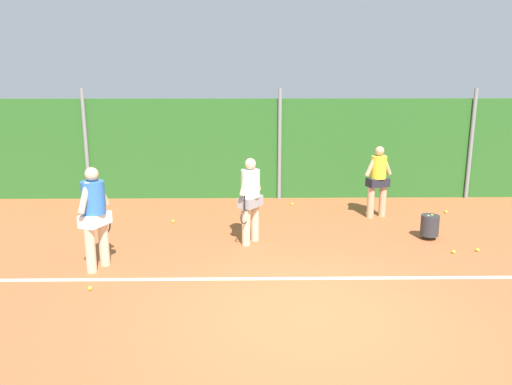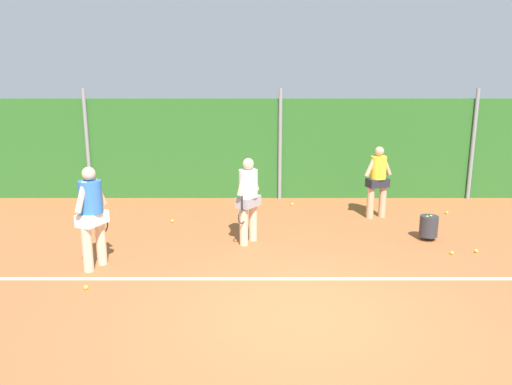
{
  "view_description": "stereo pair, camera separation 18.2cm",
  "coord_description": "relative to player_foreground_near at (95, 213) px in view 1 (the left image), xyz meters",
  "views": [
    {
      "loc": [
        -0.82,
        -6.24,
        3.23
      ],
      "look_at": [
        -0.67,
        3.27,
        0.98
      ],
      "focal_mm": 34.78,
      "sensor_mm": 36.0,
      "label": 1
    },
    {
      "loc": [
        -0.63,
        -6.24,
        3.23
      ],
      "look_at": [
        -0.67,
        3.27,
        0.98
      ],
      "focal_mm": 34.78,
      "sensor_mm": 36.0,
      "label": 2
    }
  ],
  "objects": [
    {
      "name": "player_foreground_near",
      "position": [
        0.0,
        0.0,
        0.0
      ],
      "size": [
        0.48,
        0.78,
        1.77
      ],
      "rotation": [
        0.0,
        0.0,
        1.17
      ],
      "color": "beige",
      "rests_on": "ground_plane"
    },
    {
      "name": "hedge_fence_backdrop",
      "position": [
        3.4,
        5.1,
        0.33
      ],
      "size": [
        17.6,
        0.25,
        2.64
      ],
      "primitive_type": "cube",
      "color": "#286023",
      "rests_on": "ground_plane"
    },
    {
      "name": "tennis_ball_5",
      "position": [
        6.89,
        0.73,
        -0.96
      ],
      "size": [
        0.07,
        0.07,
        0.07
      ],
      "primitive_type": "sphere",
      "color": "#CCDB33",
      "rests_on": "ground_plane"
    },
    {
      "name": "tennis_ball_2",
      "position": [
        6.4,
        0.63,
        -0.96
      ],
      "size": [
        0.07,
        0.07,
        0.07
      ],
      "primitive_type": "sphere",
      "color": "#CCDB33",
      "rests_on": "ground_plane"
    },
    {
      "name": "player_backcourt_far",
      "position": [
        5.57,
        3.1,
        -0.05
      ],
      "size": [
        0.67,
        0.43,
        1.67
      ],
      "rotation": [
        0.0,
        0.0,
        3.47
      ],
      "color": "tan",
      "rests_on": "ground_plane"
    },
    {
      "name": "tennis_ball_3",
      "position": [
        0.13,
        -0.9,
        -0.96
      ],
      "size": [
        0.07,
        0.07,
        0.07
      ],
      "primitive_type": "sphere",
      "color": "#CCDB33",
      "rests_on": "ground_plane"
    },
    {
      "name": "ball_hopper",
      "position": [
        6.23,
        1.47,
        -0.7
      ],
      "size": [
        0.36,
        0.36,
        0.51
      ],
      "color": "#2D2D33",
      "rests_on": "ground_plane"
    },
    {
      "name": "ground_plane",
      "position": [
        3.4,
        0.23,
        -0.99
      ],
      "size": [
        27.1,
        27.1,
        0.0
      ],
      "primitive_type": "plane",
      "color": "#A85B33"
    },
    {
      "name": "tennis_ball_6",
      "position": [
        7.34,
        3.4,
        -0.96
      ],
      "size": [
        0.07,
        0.07,
        0.07
      ],
      "primitive_type": "sphere",
      "color": "#CCDB33",
      "rests_on": "ground_plane"
    },
    {
      "name": "player_midcourt",
      "position": [
        2.62,
        1.31,
        -0.04
      ],
      "size": [
        0.51,
        0.71,
        1.69
      ],
      "rotation": [
        0.0,
        0.0,
        4.15
      ],
      "color": "beige",
      "rests_on": "ground_plane"
    },
    {
      "name": "fence_post_right",
      "position": [
        8.48,
        4.93,
        0.47
      ],
      "size": [
        0.1,
        0.1,
        2.92
      ],
      "primitive_type": "cylinder",
      "color": "gray",
      "rests_on": "ground_plane"
    },
    {
      "name": "court_baseline_paint",
      "position": [
        3.4,
        -0.5,
        -0.98
      ],
      "size": [
        12.86,
        0.1,
        0.01
      ],
      "primitive_type": "cube",
      "color": "white",
      "rests_on": "ground_plane"
    },
    {
      "name": "fence_post_left",
      "position": [
        -1.68,
        4.93,
        0.47
      ],
      "size": [
        0.1,
        0.1,
        2.92
      ],
      "primitive_type": "cylinder",
      "color": "gray",
      "rests_on": "ground_plane"
    },
    {
      "name": "tennis_ball_4",
      "position": [
        0.87,
        2.69,
        -0.96
      ],
      "size": [
        0.07,
        0.07,
        0.07
      ],
      "primitive_type": "sphere",
      "color": "#CCDB33",
      "rests_on": "ground_plane"
    },
    {
      "name": "tennis_ball_1",
      "position": [
        3.69,
        4.2,
        -0.96
      ],
      "size": [
        0.07,
        0.07,
        0.07
      ],
      "primitive_type": "sphere",
      "color": "#CCDB33",
      "rests_on": "ground_plane"
    },
    {
      "name": "fence_post_center",
      "position": [
        3.4,
        4.93,
        0.47
      ],
      "size": [
        0.1,
        0.1,
        2.92
      ],
      "primitive_type": "cylinder",
      "color": "gray",
      "rests_on": "ground_plane"
    },
    {
      "name": "tennis_ball_0",
      "position": [
        2.44,
        4.56,
        -0.96
      ],
      "size": [
        0.07,
        0.07,
        0.07
      ],
      "primitive_type": "sphere",
      "color": "#CCDB33",
      "rests_on": "ground_plane"
    }
  ]
}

